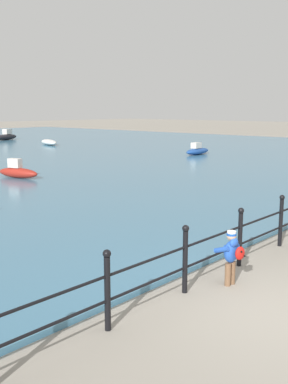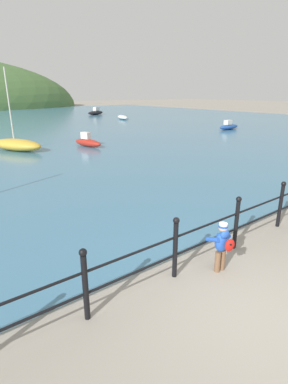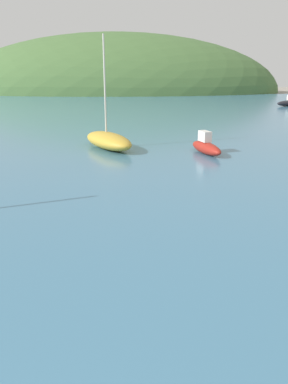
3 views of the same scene
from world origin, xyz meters
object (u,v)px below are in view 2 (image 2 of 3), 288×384
Objects in this scene: boat_red_dinghy at (17,145)px; child_in_coat at (222,243)px; boat_far_left at (229,126)px; boat_twin_mast at (123,117)px; boat_nearest_quay at (88,142)px; boat_white_sailboat at (96,112)px.

child_in_coat is at bearing -91.27° from boat_red_dinghy.
boat_far_left is 0.78× the size of boat_twin_mast.
boat_red_dinghy is 4.02m from boat_nearest_quay.
boat_red_dinghy is 20.69m from boat_twin_mast.
boat_twin_mast is 1.50× the size of boat_nearest_quay.
boat_nearest_quay is (-13.95, -0.19, 0.01)m from boat_far_left.
child_in_coat is 0.31× the size of boat_white_sailboat.
boat_white_sailboat is at bearing 64.66° from child_in_coat.
child_in_coat reaches higher than boat_far_left.
child_in_coat is 22.71m from boat_far_left.
boat_nearest_quay is at bearing 72.92° from child_in_coat.
boat_white_sailboat is at bearing 92.42° from boat_far_left.
boat_red_dinghy is at bearing -140.41° from boat_twin_mast.
boat_twin_mast is (16.27, 27.93, -0.28)m from child_in_coat.
boat_nearest_quay is at bearing -119.80° from boat_white_sailboat.
boat_nearest_quay is (4.15, 13.51, -0.23)m from child_in_coat.
boat_red_dinghy is at bearing 176.66° from boat_far_left.
child_in_coat is at bearing -142.86° from boat_far_left.
child_in_coat is 0.45× the size of boat_nearest_quay.
boat_far_left is 0.80× the size of boat_white_sailboat.
boat_far_left is at bearing -82.68° from boat_twin_mast.
boat_white_sailboat is (-0.95, 22.50, 0.08)m from boat_far_left.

